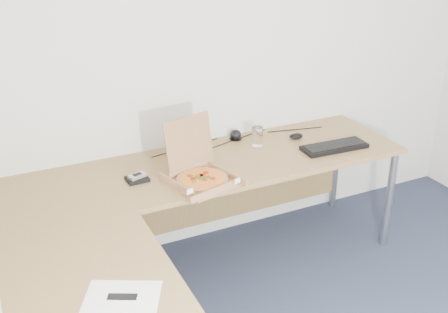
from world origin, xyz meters
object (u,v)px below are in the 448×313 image
drinking_glass (257,136)px  wallet (137,179)px  desk (185,213)px  pizza_box (201,176)px  keyboard (334,147)px

drinking_glass → wallet: drinking_glass is taller
desk → wallet: size_ratio=20.65×
drinking_glass → pizza_box: bearing=-149.1°
desk → keyboard: keyboard is taller
pizza_box → wallet: (-0.32, 0.17, -0.03)m
drinking_glass → keyboard: (0.42, -0.27, -0.05)m
desk → drinking_glass: bearing=37.0°
keyboard → wallet: size_ratio=3.56×
pizza_box → drinking_glass: size_ratio=3.03×
drinking_glass → keyboard: drinking_glass is taller
desk → pizza_box: size_ratio=6.66×
wallet → drinking_glass: bearing=7.6°
pizza_box → drinking_glass: bearing=15.5°
pizza_box → drinking_glass: pizza_box is taller
wallet → keyboard: bearing=-7.5°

